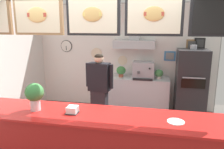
{
  "coord_description": "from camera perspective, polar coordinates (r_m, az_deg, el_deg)",
  "views": [
    {
      "loc": [
        0.83,
        -2.94,
        2.18
      ],
      "look_at": [
        0.07,
        0.85,
        1.31
      ],
      "focal_mm": 35.51,
      "sensor_mm": 36.0,
      "label": 1
    }
  ],
  "objects": [
    {
      "name": "napkin_holder",
      "position": [
        2.97,
        -10.16,
        -8.99
      ],
      "size": [
        0.16,
        0.16,
        0.1
      ],
      "color": "#262628",
      "rests_on": "service_counter"
    },
    {
      "name": "shop_worker",
      "position": [
        4.43,
        -3.27,
        -4.46
      ],
      "size": [
        0.56,
        0.28,
        1.63
      ],
      "rotation": [
        0.0,
        0.0,
        3.0
      ],
      "color": "#232328",
      "rests_on": "ground_plane"
    },
    {
      "name": "basil_vase",
      "position": [
        3.14,
        -19.31,
        -5.0
      ],
      "size": [
        0.25,
        0.25,
        0.38
      ],
      "color": "silver",
      "rests_on": "service_counter"
    },
    {
      "name": "back_wall_assembly",
      "position": [
        5.63,
        2.98,
        5.32
      ],
      "size": [
        4.66,
        2.97,
        2.71
      ],
      "color": "gray",
      "rests_on": "ground_plane"
    },
    {
      "name": "condiment_plate",
      "position": [
        2.79,
        16.1,
        -11.62
      ],
      "size": [
        0.2,
        0.2,
        0.01
      ],
      "color": "white",
      "rests_on": "service_counter"
    },
    {
      "name": "espresso_machine",
      "position": [
        5.42,
        8.08,
        1.11
      ],
      "size": [
        0.51,
        0.46,
        0.41
      ],
      "color": "#A3A5AD",
      "rests_on": "back_prep_counter"
    },
    {
      "name": "pizza_oven",
      "position": [
        5.34,
        19.55,
        -2.68
      ],
      "size": [
        0.66,
        0.67,
        1.75
      ],
      "color": "#232326",
      "rests_on": "ground_plane"
    },
    {
      "name": "back_prep_counter",
      "position": [
        5.62,
        6.7,
        -5.33
      ],
      "size": [
        1.5,
        0.55,
        0.9
      ],
      "color": "silver",
      "rests_on": "ground_plane"
    },
    {
      "name": "potted_oregano",
      "position": [
        5.43,
        11.99,
        0.18
      ],
      "size": [
        0.2,
        0.2,
        0.23
      ],
      "color": "beige",
      "rests_on": "back_prep_counter"
    },
    {
      "name": "potted_thyme",
      "position": [
        5.5,
        2.34,
        0.94
      ],
      "size": [
        0.23,
        0.23,
        0.27
      ],
      "color": "#9E563D",
      "rests_on": "back_prep_counter"
    }
  ]
}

